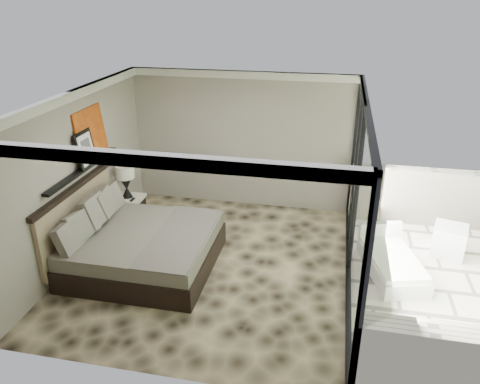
% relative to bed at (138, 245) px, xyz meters
% --- Properties ---
extents(floor, '(5.00, 5.00, 0.00)m').
position_rel_bed_xyz_m(floor, '(1.17, 0.25, -0.37)').
color(floor, black).
rests_on(floor, ground).
extents(ceiling, '(4.50, 5.00, 0.02)m').
position_rel_bed_xyz_m(ceiling, '(1.17, 0.25, 2.42)').
color(ceiling, silver).
rests_on(ceiling, back_wall).
extents(back_wall, '(4.50, 0.02, 2.80)m').
position_rel_bed_xyz_m(back_wall, '(1.17, 2.74, 1.03)').
color(back_wall, gray).
rests_on(back_wall, floor).
extents(left_wall, '(0.02, 5.00, 2.80)m').
position_rel_bed_xyz_m(left_wall, '(-1.07, 0.25, 1.03)').
color(left_wall, gray).
rests_on(left_wall, floor).
extents(glass_wall, '(0.08, 5.00, 2.80)m').
position_rel_bed_xyz_m(glass_wall, '(3.42, 0.25, 1.03)').
color(glass_wall, white).
rests_on(glass_wall, floor).
extents(terrace_slab, '(3.00, 5.00, 0.12)m').
position_rel_bed_xyz_m(terrace_slab, '(4.92, 0.25, -0.43)').
color(terrace_slab, beige).
rests_on(terrace_slab, ground).
extents(picture_ledge, '(0.12, 2.20, 0.05)m').
position_rel_bed_xyz_m(picture_ledge, '(-1.01, 0.35, 1.13)').
color(picture_ledge, black).
rests_on(picture_ledge, left_wall).
extents(bed, '(2.30, 2.22, 1.27)m').
position_rel_bed_xyz_m(bed, '(0.00, 0.00, 0.00)').
color(bed, black).
rests_on(bed, floor).
extents(nightstand, '(0.53, 0.53, 0.52)m').
position_rel_bed_xyz_m(nightstand, '(-0.80, 1.44, -0.11)').
color(nightstand, black).
rests_on(nightstand, floor).
extents(table_lamp, '(0.35, 0.35, 0.65)m').
position_rel_bed_xyz_m(table_lamp, '(-0.83, 1.46, 0.56)').
color(table_lamp, black).
rests_on(table_lamp, nightstand).
extents(abstract_canvas, '(0.13, 0.90, 0.90)m').
position_rel_bed_xyz_m(abstract_canvas, '(-1.02, 0.75, 1.60)').
color(abstract_canvas, red).
rests_on(abstract_canvas, picture_ledge).
extents(framed_print, '(0.11, 0.50, 0.60)m').
position_rel_bed_xyz_m(framed_print, '(-0.97, 0.43, 1.45)').
color(framed_print, black).
rests_on(framed_print, picture_ledge).
extents(ottoman, '(0.65, 0.65, 0.53)m').
position_rel_bed_xyz_m(ottoman, '(5.10, 1.42, -0.11)').
color(ottoman, silver).
rests_on(ottoman, terrace_slab).
extents(lounger, '(1.08, 1.61, 0.57)m').
position_rel_bed_xyz_m(lounger, '(4.09, 0.64, -0.19)').
color(lounger, silver).
rests_on(lounger, terrace_slab).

